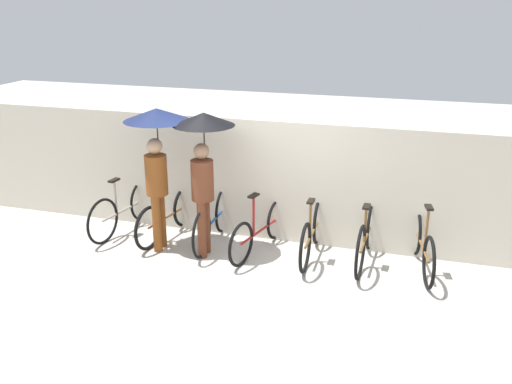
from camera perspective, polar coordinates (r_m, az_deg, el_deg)
ground_plane at (r=7.54m, az=-2.19°, el=-9.56°), size 30.00×30.00×0.00m
back_wall at (r=8.66m, az=1.39°, el=1.12°), size 12.60×0.12×1.87m
parked_bicycle_0 at (r=9.34m, az=-13.03°, el=-1.62°), size 0.44×1.76×1.05m
parked_bicycle_1 at (r=9.00m, az=-8.80°, el=-2.30°), size 0.44×1.68×1.11m
parked_bicycle_2 at (r=8.68m, az=-4.31°, el=-2.79°), size 0.44×1.71×1.02m
parked_bicycle_3 at (r=8.41m, az=0.45°, el=-3.72°), size 0.55×1.71×1.02m
parked_bicycle_4 at (r=8.27m, az=5.63°, el=-4.04°), size 0.44×1.71×0.99m
parked_bicycle_5 at (r=8.20m, az=10.95°, el=-4.38°), size 0.44×1.77×1.07m
parked_bicycle_6 at (r=8.19m, az=16.28°, el=-5.01°), size 0.50×1.71×1.10m
pedestrian_leading at (r=8.28m, az=-9.91°, el=4.94°), size 0.95×0.95×2.10m
pedestrian_center at (r=8.00m, az=-5.30°, el=4.23°), size 0.87×0.87×2.08m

